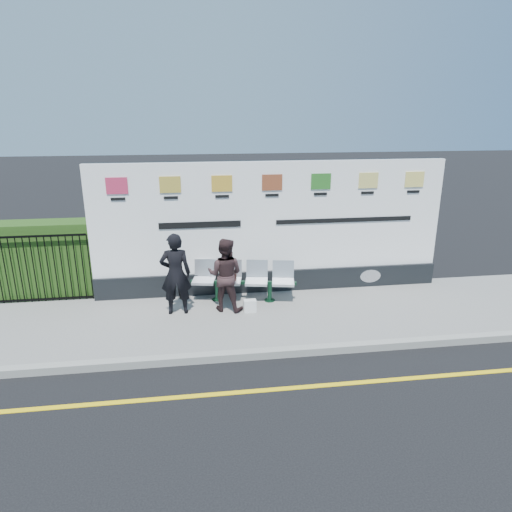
{
  "coord_description": "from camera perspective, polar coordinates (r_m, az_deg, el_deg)",
  "views": [
    {
      "loc": [
        -1.23,
        -6.06,
        4.19
      ],
      "look_at": [
        0.03,
        2.98,
        1.25
      ],
      "focal_mm": 32.0,
      "sensor_mm": 36.0,
      "label": 1
    }
  ],
  "objects": [
    {
      "name": "woman_right",
      "position": [
        9.54,
        -3.89,
        -2.34
      ],
      "size": [
        0.92,
        0.82,
        1.57
      ],
      "primitive_type": "imported",
      "rotation": [
        0.0,
        0.0,
        2.8
      ],
      "color": "#322122",
      "rests_on": "pavement"
    },
    {
      "name": "pavement",
      "position": [
        9.59,
        0.2,
        -7.67
      ],
      "size": [
        14.0,
        3.0,
        0.12
      ],
      "primitive_type": "cube",
      "color": "gray",
      "rests_on": "ground"
    },
    {
      "name": "bench",
      "position": [
        10.17,
        -1.59,
        -4.29
      ],
      "size": [
        2.31,
        0.99,
        0.48
      ],
      "primitive_type": null,
      "rotation": [
        0.0,
        0.0,
        -0.19
      ],
      "color": "silver",
      "rests_on": "pavement"
    },
    {
      "name": "kerb",
      "position": [
        8.27,
        1.7,
        -12.05
      ],
      "size": [
        14.0,
        0.18,
        0.14
      ],
      "primitive_type": "cube",
      "color": "gray",
      "rests_on": "ground"
    },
    {
      "name": "railing",
      "position": [
        10.97,
        -25.29,
        -1.43
      ],
      "size": [
        2.05,
        0.06,
        1.54
      ],
      "primitive_type": null,
      "color": "black",
      "rests_on": "pavement"
    },
    {
      "name": "ground",
      "position": [
        7.47,
        3.02,
        -16.3
      ],
      "size": [
        80.0,
        80.0,
        0.0
      ],
      "primitive_type": "plane",
      "color": "black"
    },
    {
      "name": "handbag_brown",
      "position": [
        10.07,
        -3.27,
        -2.43
      ],
      "size": [
        0.29,
        0.19,
        0.21
      ],
      "primitive_type": "cube",
      "rotation": [
        0.0,
        0.0,
        -0.3
      ],
      "color": "black",
      "rests_on": "bench"
    },
    {
      "name": "hedge",
      "position": [
        11.36,
        -24.71,
        -0.31
      ],
      "size": [
        2.35,
        0.7,
        1.7
      ],
      "primitive_type": "cube",
      "color": "#274916",
      "rests_on": "pavement"
    },
    {
      "name": "yellow_line",
      "position": [
        7.47,
        3.02,
        -16.27
      ],
      "size": [
        14.0,
        0.1,
        0.01
      ],
      "primitive_type": "cube",
      "color": "yellow",
      "rests_on": "ground"
    },
    {
      "name": "carrier_bag_white",
      "position": [
        9.66,
        -0.76,
        -6.24
      ],
      "size": [
        0.26,
        0.16,
        0.26
      ],
      "primitive_type": "cube",
      "color": "silver",
      "rests_on": "pavement"
    },
    {
      "name": "billboard",
      "position": [
        10.44,
        1.88,
        2.45
      ],
      "size": [
        8.0,
        0.3,
        3.0
      ],
      "color": "black",
      "rests_on": "pavement"
    },
    {
      "name": "woman_left",
      "position": [
        9.47,
        -10.02,
        -2.23
      ],
      "size": [
        0.63,
        0.42,
        1.73
      ],
      "primitive_type": "imported",
      "rotation": [
        0.0,
        0.0,
        3.16
      ],
      "color": "black",
      "rests_on": "pavement"
    }
  ]
}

